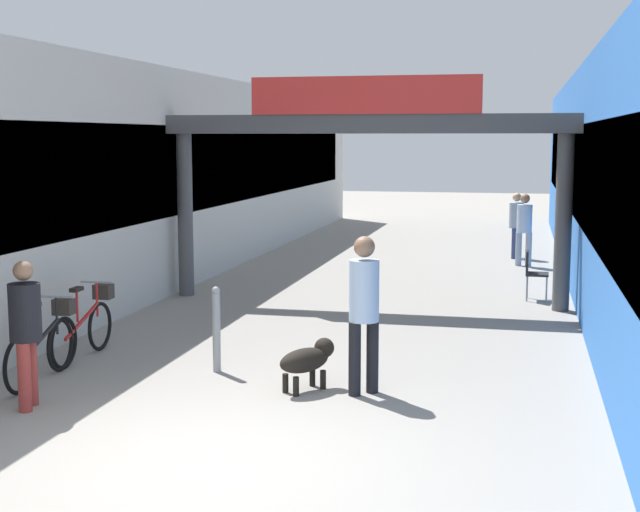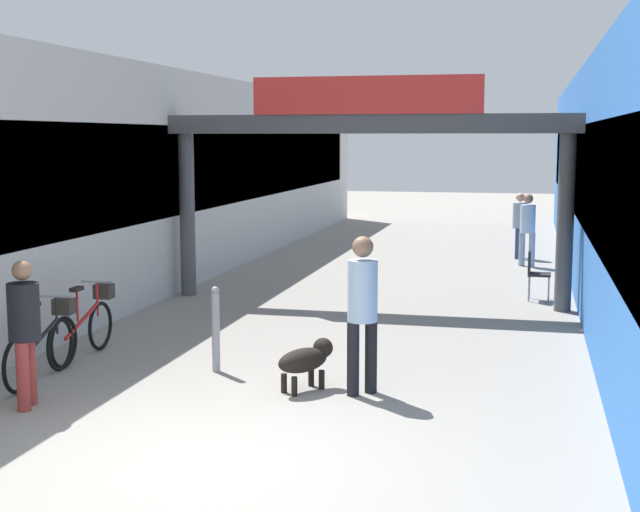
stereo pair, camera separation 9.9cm
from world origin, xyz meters
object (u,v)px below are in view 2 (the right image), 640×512
dog_on_leash (307,359)px  cafe_chair_black_nearer (535,270)px  pedestrian_with_dog (362,304)px  bollard_post_metal (216,328)px  bicycle_black_nearest (44,344)px  pedestrian_carrying_crate (528,225)px  pedestrian_companion (24,325)px  pedestrian_elderly_walking (520,221)px  bicycle_red_second (86,325)px

dog_on_leash → cafe_chair_black_nearer: 6.98m
pedestrian_with_dog → bollard_post_metal: size_ratio=1.68×
dog_on_leash → bollard_post_metal: size_ratio=0.74×
bicycle_black_nearest → cafe_chair_black_nearer: 8.89m
cafe_chair_black_nearer → pedestrian_carrying_crate: bearing=92.0°
pedestrian_with_dog → bollard_post_metal: 2.09m
dog_on_leash → bicycle_black_nearest: bicycle_black_nearest is taller
pedestrian_carrying_crate → bicycle_black_nearest: 12.41m
pedestrian_companion → pedestrian_elderly_walking: size_ratio=1.02×
pedestrian_with_dog → bicycle_red_second: size_ratio=1.07×
pedestrian_carrying_crate → bicycle_black_nearest: pedestrian_carrying_crate is taller
pedestrian_elderly_walking → bicycle_red_second: pedestrian_elderly_walking is taller
pedestrian_elderly_walking → dog_on_leash: pedestrian_elderly_walking is taller
dog_on_leash → bollard_post_metal: 1.42m
pedestrian_companion → bollard_post_metal: 2.43m
pedestrian_companion → pedestrian_elderly_walking: 14.36m
pedestrian_with_dog → bicycle_black_nearest: bearing=-176.2°
cafe_chair_black_nearer → pedestrian_companion: bearing=-124.4°
pedestrian_with_dog → bicycle_red_second: 4.03m
pedestrian_with_dog → pedestrian_companion: pedestrian_with_dog is taller
pedestrian_with_dog → bicycle_red_second: pedestrian_with_dog is taller
pedestrian_elderly_walking → dog_on_leash: 12.32m
pedestrian_companion → pedestrian_elderly_walking: pedestrian_companion is taller
pedestrian_companion → pedestrian_elderly_walking: bearing=69.5°
pedestrian_with_dog → pedestrian_elderly_walking: (1.59, 12.12, -0.15)m
bicycle_black_nearest → bollard_post_metal: bearing=23.1°
cafe_chair_black_nearer → bicycle_red_second: bearing=-136.0°
pedestrian_with_dog → cafe_chair_black_nearer: bearing=73.4°
pedestrian_with_dog → pedestrian_elderly_walking: pedestrian_with_dog is taller
dog_on_leash → bollard_post_metal: bollard_post_metal is taller
pedestrian_carrying_crate → bicycle_red_second: pedestrian_carrying_crate is taller
bicycle_red_second → cafe_chair_black_nearer: size_ratio=1.90×
pedestrian_with_dog → pedestrian_carrying_crate: bearing=80.6°
pedestrian_carrying_crate → cafe_chair_black_nearer: pedestrian_carrying_crate is taller
pedestrian_carrying_crate → pedestrian_elderly_walking: size_ratio=1.04×
pedestrian_with_dog → bollard_post_metal: (-1.95, 0.56, -0.50)m
bicycle_red_second → bollard_post_metal: (1.93, -0.32, 0.11)m
pedestrian_elderly_walking → cafe_chair_black_nearer: (0.34, -5.62, -0.36)m
dog_on_leash → bicycle_black_nearest: size_ratio=0.47×
pedestrian_elderly_walking → bicycle_black_nearest: 13.52m
pedestrian_elderly_walking → pedestrian_with_dog: bearing=-97.5°
pedestrian_companion → pedestrian_carrying_crate: 13.20m
pedestrian_with_dog → pedestrian_carrying_crate: (1.78, 10.79, -0.11)m
pedestrian_with_dog → pedestrian_elderly_walking: bearing=82.5°
pedestrian_with_dog → cafe_chair_black_nearer: size_ratio=2.04×
pedestrian_carrying_crate → pedestrian_elderly_walking: bearing=98.0°
bicycle_black_nearest → pedestrian_companion: bearing=-68.9°
bicycle_red_second → pedestrian_carrying_crate: bearing=60.3°
pedestrian_companion → bicycle_black_nearest: (-0.42, 1.08, -0.48)m
pedestrian_with_dog → pedestrian_elderly_walking: size_ratio=1.15×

